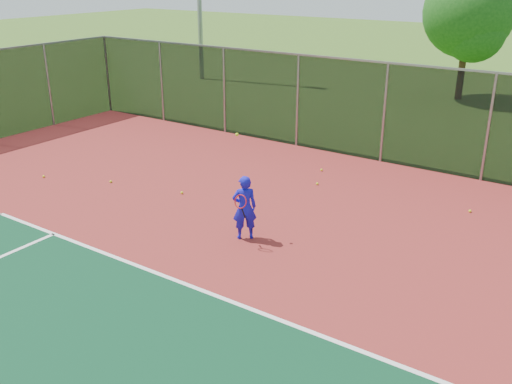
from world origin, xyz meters
TOP-DOWN VIEW (x-y plane):
  - court_apron at (0.00, 2.00)m, footprint 30.00×20.00m
  - fence_back at (0.00, 12.00)m, footprint 30.00×0.06m
  - tennis_player at (-3.36, 5.26)m, footprint 0.63×0.72m
  - practice_ball_1 at (-6.25, 6.47)m, footprint 0.07×0.07m
  - practice_ball_2 at (-10.34, 5.21)m, footprint 0.07×0.07m
  - practice_ball_3 at (-3.62, 9.08)m, footprint 0.07×0.07m
  - practice_ball_4 at (0.37, 9.50)m, footprint 0.07×0.07m
  - practice_ball_5 at (-4.06, 10.16)m, footprint 0.07×0.07m
  - practice_ball_6 at (-8.44, 6.00)m, footprint 0.07×0.07m
  - tree_back_left at (-3.53, 22.43)m, footprint 3.91×3.91m

SIDE VIEW (x-z plane):
  - court_apron at x=0.00m, z-range 0.00..0.02m
  - practice_ball_1 at x=-6.25m, z-range 0.02..0.09m
  - practice_ball_2 at x=-10.34m, z-range 0.02..0.09m
  - practice_ball_3 at x=-3.62m, z-range 0.02..0.09m
  - practice_ball_4 at x=0.37m, z-range 0.02..0.09m
  - practice_ball_5 at x=-4.06m, z-range 0.02..0.09m
  - practice_ball_6 at x=-8.44m, z-range 0.02..0.09m
  - tennis_player at x=-3.36m, z-range -0.42..1.92m
  - fence_back at x=0.00m, z-range 0.05..3.08m
  - tree_back_left at x=-3.53m, z-range 0.73..6.48m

